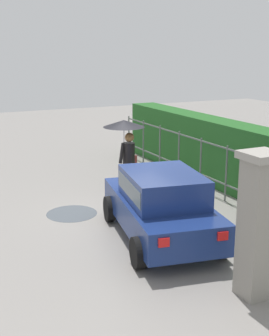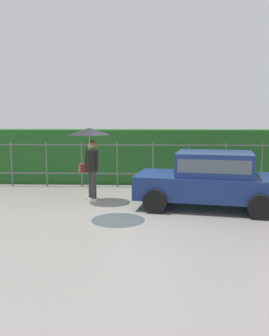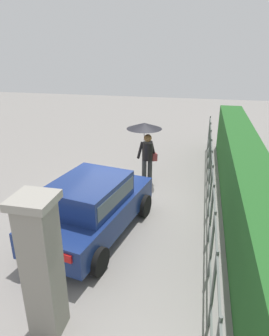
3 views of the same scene
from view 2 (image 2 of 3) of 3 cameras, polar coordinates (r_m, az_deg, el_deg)
ground_plane at (r=10.16m, az=0.40°, el=-5.72°), size 40.00×40.00×0.00m
car at (r=9.94m, az=11.47°, el=-1.47°), size 3.95×2.41×1.48m
pedestrian at (r=10.52m, az=-6.77°, el=3.48°), size 1.13×1.13×2.07m
fence_section at (r=12.54m, az=2.82°, el=0.80°), size 12.04×0.05×1.50m
hedge_row at (r=13.36m, az=2.79°, el=1.80°), size 12.99×0.90×1.90m
puddle_near at (r=8.82m, az=-2.50°, el=-7.90°), size 1.25×1.25×0.00m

